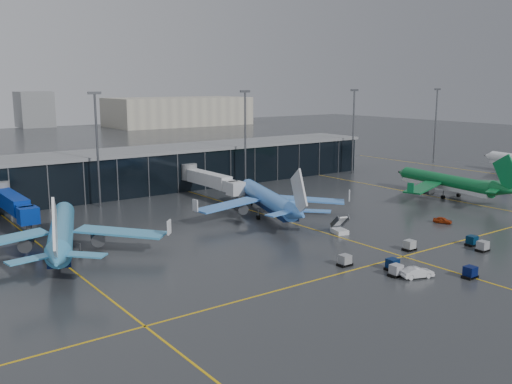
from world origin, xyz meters
TOP-DOWN VIEW (x-y plane):
  - ground at (0.00, 0.00)m, footprint 600.00×600.00m
  - terminal_pier at (0.00, 62.00)m, footprint 142.00×17.00m
  - jet_bridges at (-35.00, 42.99)m, footprint 94.00×27.50m
  - flood_masts at (5.00, 50.00)m, footprint 203.00×0.50m
  - distant_hangars at (49.94, 270.08)m, footprint 260.00×71.00m
  - taxi_lines at (10.00, 10.61)m, footprint 220.00×120.00m
  - airliner_arkefly at (-33.51, 18.55)m, footprint 45.96×48.90m
  - airliner_klm_near at (9.44, 20.00)m, footprint 44.60×47.53m
  - airliner_aer_lingus at (57.39, 11.08)m, footprint 38.46×42.32m
  - baggage_carts at (10.72, -18.72)m, footprint 27.56×16.04m
  - mobile_airstair at (11.92, 1.31)m, footprint 2.93×3.65m
  - service_van_red at (33.89, -5.16)m, footprint 2.73×3.89m
  - service_van_white at (3.59, -22.81)m, footprint 5.07×3.16m

SIDE VIEW (x-z plane):
  - ground at x=0.00m, z-range 0.00..0.00m
  - taxi_lines at x=10.00m, z-range 0.00..0.02m
  - service_van_red at x=33.89m, z-range 0.00..1.23m
  - baggage_carts at x=10.72m, z-range -0.09..1.61m
  - mobile_airstair at x=11.92m, z-range -0.95..2.49m
  - service_van_white at x=3.59m, z-range 0.00..1.58m
  - jet_bridges at x=-35.00m, z-range 0.95..8.15m
  - terminal_pier at x=0.00m, z-range 0.07..10.77m
  - airliner_aer_lingus at x=57.39m, z-range 0.00..11.61m
  - airliner_klm_near at x=9.44m, z-range 0.00..11.87m
  - airliner_arkefly at x=-33.51m, z-range 0.00..12.16m
  - distant_hangars at x=49.94m, z-range -2.21..19.79m
  - flood_masts at x=5.00m, z-range 1.06..26.56m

